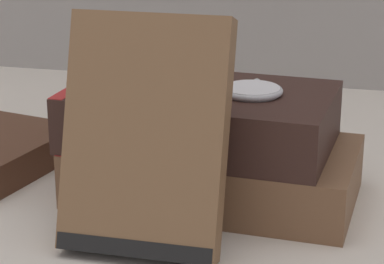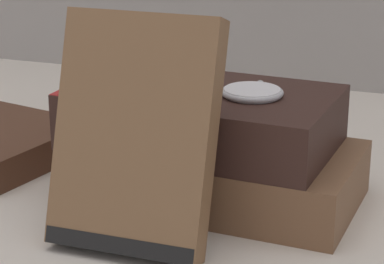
% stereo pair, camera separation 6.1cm
% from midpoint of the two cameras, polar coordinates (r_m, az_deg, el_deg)
% --- Properties ---
extents(ground_plane, '(3.00, 3.00, 0.00)m').
position_cam_midpoint_polar(ground_plane, '(0.66, 1.37, -5.05)').
color(ground_plane, beige).
extents(book_flat_bottom, '(0.24, 0.14, 0.05)m').
position_cam_midpoint_polar(book_flat_bottom, '(0.66, 3.95, -2.81)').
color(book_flat_bottom, brown).
rests_on(book_flat_bottom, ground_plane).
extents(book_flat_top, '(0.22, 0.14, 0.05)m').
position_cam_midpoint_polar(book_flat_top, '(0.65, 3.02, 1.08)').
color(book_flat_top, '#331E19').
rests_on(book_flat_top, book_flat_bottom).
extents(book_leaning_front, '(0.11, 0.08, 0.17)m').
position_cam_midpoint_polar(book_leaning_front, '(0.56, -0.91, -0.70)').
color(book_leaning_front, brown).
rests_on(book_leaning_front, ground_plane).
extents(pocket_watch, '(0.05, 0.05, 0.01)m').
position_cam_midpoint_polar(pocket_watch, '(0.63, 7.10, 2.79)').
color(pocket_watch, silver).
rests_on(pocket_watch, book_flat_top).
extents(reading_glasses, '(0.11, 0.08, 0.00)m').
position_cam_midpoint_polar(reading_glasses, '(0.81, 1.55, -0.14)').
color(reading_glasses, '#4C3828').
rests_on(reading_glasses, ground_plane).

